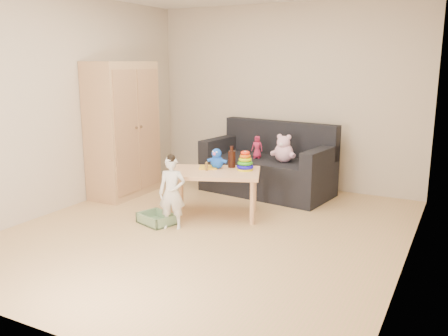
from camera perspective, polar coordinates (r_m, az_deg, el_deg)
The scene contains 13 objects.
room at distance 4.91m, azimuth -1.88°, elevation 6.91°, with size 4.50×4.50×4.50m.
wardrobe at distance 6.54m, azimuth -12.07°, elevation 4.53°, with size 0.50×1.00×1.80m, color tan.
sofa at distance 6.61m, azimuth 5.18°, elevation -0.93°, with size 1.75×0.87×0.49m, color black.
play_table at distance 5.59m, azimuth -1.13°, elevation -3.09°, with size 1.04×0.66×0.55m, color #EAB180.
storage_bin at distance 5.44m, azimuth -8.13°, elevation -6.03°, with size 0.39×0.29×0.12m, color gray, non-canonical shape.
toddler at distance 5.18m, azimuth -6.27°, elevation -3.08°, with size 0.29×0.19×0.78m, color white.
pink_bear at distance 6.32m, azimuth 7.21°, elevation 2.12°, with size 0.27×0.23×0.31m, color #FFBBDB, non-canonical shape.
doll at distance 6.53m, azimuth 4.01°, elevation 2.50°, with size 0.15×0.10×0.31m, color #BB234D.
ring_stacker at distance 5.55m, azimuth 2.56°, elevation 0.65°, with size 0.20×0.20×0.23m.
brown_bottle at distance 5.68m, azimuth 0.94°, elevation 1.16°, with size 0.09×0.09×0.26m.
blue_plush at distance 5.64m, azimuth -0.85°, elevation 1.19°, with size 0.20×0.16×0.25m, color blue, non-canonical shape.
wooden_figure at distance 5.52m, azimuth -2.11°, elevation 0.23°, with size 0.04×0.04×0.11m, color brown, non-canonical shape.
yellow_book at distance 5.68m, azimuth -1.91°, elevation 0.08°, with size 0.21×0.21×0.02m, color yellow.
Camera 1 is at (2.40, -4.26, 1.79)m, focal length 38.00 mm.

